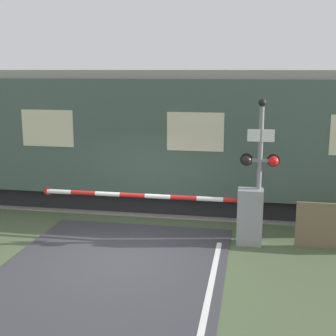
{
  "coord_description": "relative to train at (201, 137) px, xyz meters",
  "views": [
    {
      "loc": [
        2.82,
        -9.77,
        4.17
      ],
      "look_at": [
        0.71,
        1.73,
        1.67
      ],
      "focal_mm": 50.0,
      "sensor_mm": 36.0,
      "label": 1
    }
  ],
  "objects": [
    {
      "name": "track_bed",
      "position": [
        -1.28,
        0.0,
        -2.09
      ],
      "size": [
        36.0,
        3.2,
        0.13
      ],
      "color": "gray",
      "rests_on": "ground_plane"
    },
    {
      "name": "train",
      "position": [
        0.0,
        0.0,
        0.0
      ],
      "size": [
        15.5,
        3.13,
        4.13
      ],
      "color": "black",
      "rests_on": "ground_plane"
    },
    {
      "name": "signal_post",
      "position": [
        1.72,
        -3.07,
        -0.12
      ],
      "size": [
        0.92,
        0.26,
        3.5
      ],
      "color": "gray",
      "rests_on": "ground_plane"
    },
    {
      "name": "ground_plane",
      "position": [
        -1.28,
        -4.29,
        -2.11
      ],
      "size": [
        80.0,
        80.0,
        0.0
      ],
      "primitive_type": "plane",
      "color": "#475638"
    },
    {
      "name": "crossing_barrier",
      "position": [
        1.16,
        -3.15,
        -1.37
      ],
      "size": [
        5.55,
        0.44,
        1.36
      ],
      "color": "gray",
      "rests_on": "ground_plane"
    }
  ]
}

